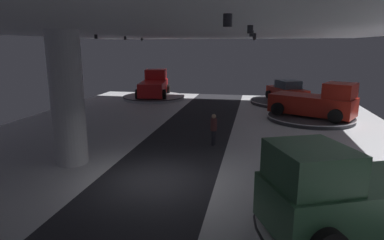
{
  "coord_description": "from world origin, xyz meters",
  "views": [
    {
      "loc": [
        3.51,
        -10.95,
        4.9
      ],
      "look_at": [
        0.56,
        4.07,
        1.4
      ],
      "focal_mm": 30.75,
      "sensor_mm": 36.0,
      "label": 1
    }
  ],
  "objects_px": {
    "display_platform_deep_left": "(154,97)",
    "display_car_deep_right": "(287,91)",
    "display_platform_near_right": "(363,231)",
    "column_left": "(67,99)",
    "pickup_truck_near_right": "(357,195)",
    "display_platform_far_right": "(311,118)",
    "pickup_truck_deep_left": "(154,85)",
    "pickup_truck_far_right": "(317,102)",
    "display_platform_deep_right": "(286,102)",
    "visitor_walking_near": "(214,127)"
  },
  "relations": [
    {
      "from": "display_platform_deep_left",
      "to": "display_platform_far_right",
      "type": "relative_size",
      "value": 1.0
    },
    {
      "from": "pickup_truck_deep_left",
      "to": "display_platform_far_right",
      "type": "xyz_separation_m",
      "value": [
        12.99,
        -6.69,
        -1.08
      ]
    },
    {
      "from": "display_platform_far_right",
      "to": "visitor_walking_near",
      "type": "height_order",
      "value": "visitor_walking_near"
    },
    {
      "from": "display_platform_near_right",
      "to": "pickup_truck_near_right",
      "type": "bearing_deg",
      "value": -156.9
    },
    {
      "from": "display_car_deep_right",
      "to": "display_platform_deep_left",
      "type": "bearing_deg",
      "value": 179.06
    },
    {
      "from": "pickup_truck_deep_left",
      "to": "display_platform_far_right",
      "type": "height_order",
      "value": "pickup_truck_deep_left"
    },
    {
      "from": "display_platform_deep_left",
      "to": "display_platform_deep_right",
      "type": "distance_m",
      "value": 11.85
    },
    {
      "from": "pickup_truck_deep_left",
      "to": "display_platform_deep_right",
      "type": "height_order",
      "value": "pickup_truck_deep_left"
    },
    {
      "from": "display_platform_deep_right",
      "to": "visitor_walking_near",
      "type": "distance_m",
      "value": 13.84
    },
    {
      "from": "column_left",
      "to": "pickup_truck_deep_left",
      "type": "relative_size",
      "value": 0.99
    },
    {
      "from": "display_platform_deep_right",
      "to": "display_platform_far_right",
      "type": "bearing_deg",
      "value": -80.12
    },
    {
      "from": "display_platform_deep_left",
      "to": "display_platform_deep_right",
      "type": "bearing_deg",
      "value": -0.8
    },
    {
      "from": "display_platform_deep_left",
      "to": "display_platform_far_right",
      "type": "xyz_separation_m",
      "value": [
        12.93,
        -6.37,
        -0.01
      ]
    },
    {
      "from": "pickup_truck_near_right",
      "to": "pickup_truck_far_right",
      "type": "xyz_separation_m",
      "value": [
        1.33,
        14.09,
        0.02
      ]
    },
    {
      "from": "display_platform_deep_right",
      "to": "display_car_deep_right",
      "type": "height_order",
      "value": "display_car_deep_right"
    },
    {
      "from": "column_left",
      "to": "pickup_truck_far_right",
      "type": "relative_size",
      "value": 0.97
    },
    {
      "from": "pickup_truck_deep_left",
      "to": "display_platform_deep_left",
      "type": "bearing_deg",
      "value": -80.26
    },
    {
      "from": "display_platform_near_right",
      "to": "pickup_truck_near_right",
      "type": "relative_size",
      "value": 1.0
    },
    {
      "from": "display_platform_deep_left",
      "to": "display_platform_near_right",
      "type": "xyz_separation_m",
      "value": [
        12.19,
        -20.48,
        -0.02
      ]
    },
    {
      "from": "pickup_truck_deep_left",
      "to": "display_car_deep_right",
      "type": "xyz_separation_m",
      "value": [
        11.92,
        -0.51,
        -0.18
      ]
    },
    {
      "from": "pickup_truck_near_right",
      "to": "visitor_walking_near",
      "type": "bearing_deg",
      "value": 121.88
    },
    {
      "from": "pickup_truck_far_right",
      "to": "column_left",
      "type": "bearing_deg",
      "value": -137.98
    },
    {
      "from": "display_platform_deep_left",
      "to": "display_car_deep_right",
      "type": "xyz_separation_m",
      "value": [
        11.87,
        -0.19,
        0.89
      ]
    },
    {
      "from": "display_platform_near_right",
      "to": "display_car_deep_right",
      "type": "xyz_separation_m",
      "value": [
        -0.32,
        20.29,
        0.91
      ]
    },
    {
      "from": "column_left",
      "to": "display_platform_deep_right",
      "type": "xyz_separation_m",
      "value": [
        10.13,
        16.71,
        -2.59
      ]
    },
    {
      "from": "display_platform_far_right",
      "to": "pickup_truck_far_right",
      "type": "height_order",
      "value": "pickup_truck_far_right"
    },
    {
      "from": "display_platform_deep_left",
      "to": "column_left",
      "type": "bearing_deg",
      "value": -84.19
    },
    {
      "from": "column_left",
      "to": "visitor_walking_near",
      "type": "height_order",
      "value": "column_left"
    },
    {
      "from": "pickup_truck_near_right",
      "to": "display_platform_near_right",
      "type": "bearing_deg",
      "value": 23.1
    },
    {
      "from": "column_left",
      "to": "pickup_truck_far_right",
      "type": "bearing_deg",
      "value": 42.02
    },
    {
      "from": "column_left",
      "to": "pickup_truck_near_right",
      "type": "relative_size",
      "value": 0.97
    },
    {
      "from": "column_left",
      "to": "display_platform_far_right",
      "type": "relative_size",
      "value": 0.97
    },
    {
      "from": "display_platform_deep_right",
      "to": "display_platform_deep_left",
      "type": "bearing_deg",
      "value": 179.2
    },
    {
      "from": "pickup_truck_near_right",
      "to": "display_platform_deep_right",
      "type": "xyz_separation_m",
      "value": [
        -0.04,
        20.44,
        -1.04
      ]
    },
    {
      "from": "display_platform_deep_left",
      "to": "pickup_truck_near_right",
      "type": "distance_m",
      "value": 23.81
    },
    {
      "from": "display_platform_far_right",
      "to": "pickup_truck_far_right",
      "type": "xyz_separation_m",
      "value": [
        0.28,
        -0.15,
        1.06
      ]
    },
    {
      "from": "display_platform_near_right",
      "to": "column_left",
      "type": "bearing_deg",
      "value": 161.03
    },
    {
      "from": "display_platform_deep_left",
      "to": "display_platform_near_right",
      "type": "relative_size",
      "value": 1.0
    },
    {
      "from": "display_platform_deep_left",
      "to": "display_platform_far_right",
      "type": "distance_m",
      "value": 14.42
    },
    {
      "from": "display_platform_near_right",
      "to": "pickup_truck_near_right",
      "type": "xyz_separation_m",
      "value": [
        -0.3,
        -0.13,
        1.06
      ]
    },
    {
      "from": "column_left",
      "to": "display_platform_near_right",
      "type": "bearing_deg",
      "value": -18.97
    },
    {
      "from": "pickup_truck_deep_left",
      "to": "display_platform_far_right",
      "type": "relative_size",
      "value": 0.98
    },
    {
      "from": "pickup_truck_near_right",
      "to": "visitor_walking_near",
      "type": "xyz_separation_m",
      "value": [
        -4.6,
        7.4,
        -0.3
      ]
    },
    {
      "from": "display_platform_deep_left",
      "to": "pickup_truck_deep_left",
      "type": "distance_m",
      "value": 1.12
    },
    {
      "from": "column_left",
      "to": "display_platform_near_right",
      "type": "distance_m",
      "value": 11.37
    },
    {
      "from": "display_car_deep_right",
      "to": "visitor_walking_near",
      "type": "bearing_deg",
      "value": -109.36
    },
    {
      "from": "pickup_truck_deep_left",
      "to": "display_car_deep_right",
      "type": "height_order",
      "value": "pickup_truck_deep_left"
    },
    {
      "from": "pickup_truck_deep_left",
      "to": "pickup_truck_far_right",
      "type": "height_order",
      "value": "pickup_truck_deep_left"
    },
    {
      "from": "display_platform_near_right",
      "to": "display_platform_far_right",
      "type": "distance_m",
      "value": 14.13
    },
    {
      "from": "display_platform_deep_right",
      "to": "pickup_truck_far_right",
      "type": "height_order",
      "value": "pickup_truck_far_right"
    }
  ]
}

